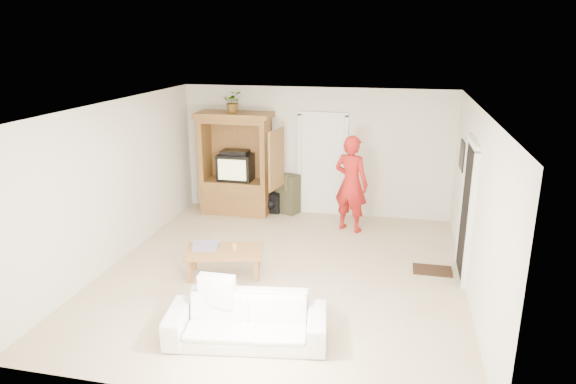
{
  "coord_description": "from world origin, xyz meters",
  "views": [
    {
      "loc": [
        1.67,
        -7.12,
        3.55
      ],
      "look_at": [
        -0.04,
        0.6,
        1.15
      ],
      "focal_mm": 32.0,
      "sensor_mm": 36.0,
      "label": 1
    }
  ],
  "objects_px": {
    "armoire": "(237,170)",
    "coffee_table": "(224,253)",
    "sofa": "(246,320)",
    "man": "(351,184)"
  },
  "relations": [
    {
      "from": "sofa",
      "to": "coffee_table",
      "type": "height_order",
      "value": "sofa"
    },
    {
      "from": "man",
      "to": "armoire",
      "type": "bearing_deg",
      "value": 9.08
    },
    {
      "from": "man",
      "to": "coffee_table",
      "type": "bearing_deg",
      "value": 76.45
    },
    {
      "from": "armoire",
      "to": "sofa",
      "type": "distance_m",
      "value": 4.86
    },
    {
      "from": "man",
      "to": "coffee_table",
      "type": "relative_size",
      "value": 1.45
    },
    {
      "from": "armoire",
      "to": "coffee_table",
      "type": "height_order",
      "value": "armoire"
    },
    {
      "from": "sofa",
      "to": "coffee_table",
      "type": "relative_size",
      "value": 1.51
    },
    {
      "from": "armoire",
      "to": "sofa",
      "type": "relative_size",
      "value": 1.1
    },
    {
      "from": "coffee_table",
      "to": "man",
      "type": "bearing_deg",
      "value": 40.37
    },
    {
      "from": "man",
      "to": "sofa",
      "type": "xyz_separation_m",
      "value": [
        -0.83,
        -4.02,
        -0.64
      ]
    }
  ]
}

